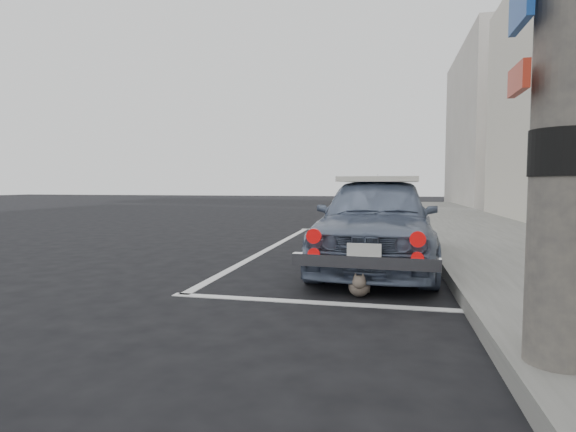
{
  "coord_description": "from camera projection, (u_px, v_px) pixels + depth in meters",
  "views": [
    {
      "loc": [
        1.13,
        -4.68,
        1.13
      ],
      "look_at": [
        -0.05,
        0.64,
        0.75
      ],
      "focal_mm": 28.0,
      "sensor_mm": 36.0,
      "label": 1
    }
  ],
  "objects": [
    {
      "name": "ground",
      "position": [
        280.0,
        289.0,
        4.88
      ],
      "size": [
        80.0,
        80.0,
        0.0
      ],
      "primitive_type": "plane",
      "color": "black",
      "rests_on": "ground"
    },
    {
      "name": "sidewalk",
      "position": [
        542.0,
        262.0,
        6.13
      ],
      "size": [
        2.8,
        40.0,
        0.15
      ],
      "primitive_type": "cube",
      "color": "#60605C",
      "rests_on": "ground"
    },
    {
      "name": "building_far",
      "position": [
        494.0,
        128.0,
        22.7
      ],
      "size": [
        3.5,
        10.0,
        8.0
      ],
      "primitive_type": "cube",
      "color": "#B3ACA2",
      "rests_on": "ground"
    },
    {
      "name": "pline_rear",
      "position": [
        319.0,
        303.0,
        4.29
      ],
      "size": [
        3.0,
        0.12,
        0.01
      ],
      "primitive_type": "cube",
      "color": "silver",
      "rests_on": "ground"
    },
    {
      "name": "pline_front",
      "position": [
        361.0,
        230.0,
        11.1
      ],
      "size": [
        3.0,
        0.12,
        0.01
      ],
      "primitive_type": "cube",
      "color": "silver",
      "rests_on": "ground"
    },
    {
      "name": "pline_side",
      "position": [
        270.0,
        248.0,
        8.0
      ],
      "size": [
        0.12,
        7.0,
        0.01
      ],
      "primitive_type": "cube",
      "color": "silver",
      "rests_on": "ground"
    },
    {
      "name": "retro_coupe",
      "position": [
        378.0,
        220.0,
        6.11
      ],
      "size": [
        1.68,
        3.82,
        1.28
      ],
      "rotation": [
        0.0,
        0.0,
        -0.05
      ],
      "color": "slate",
      "rests_on": "ground"
    },
    {
      "name": "cat",
      "position": [
        359.0,
        284.0,
        4.53
      ],
      "size": [
        0.24,
        0.51,
        0.27
      ],
      "rotation": [
        0.0,
        0.0,
        0.05
      ],
      "color": "#6A5F50",
      "rests_on": "ground"
    }
  ]
}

